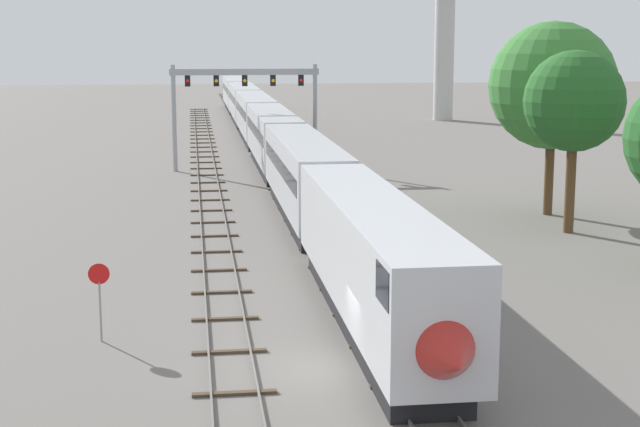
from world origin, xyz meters
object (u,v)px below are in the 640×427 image
at_px(passenger_train, 262,126).
at_px(trackside_tree_right, 553,86).
at_px(signal_gantry, 245,93).
at_px(trackside_tree_mid, 574,102).
at_px(stop_sign, 100,291).

distance_m(passenger_train, trackside_tree_right, 37.96).
distance_m(signal_gantry, trackside_tree_right, 28.68).
relative_size(trackside_tree_mid, trackside_tree_right, 0.86).
height_order(signal_gantry, trackside_tree_right, trackside_tree_right).
xyz_separation_m(passenger_train, trackside_tree_mid, (14.20, -39.95, 4.68)).
bearing_deg(stop_sign, trackside_tree_right, 41.53).
xyz_separation_m(stop_sign, trackside_tree_mid, (24.20, 16.69, 5.42)).
bearing_deg(passenger_train, trackside_tree_mid, -70.44).
height_order(passenger_train, stop_sign, passenger_train).
height_order(passenger_train, signal_gantry, signal_gantry).
relative_size(signal_gantry, trackside_tree_right, 1.03).
bearing_deg(trackside_tree_right, stop_sign, -138.47).
xyz_separation_m(passenger_train, stop_sign, (-10.00, -56.64, -0.74)).
xyz_separation_m(signal_gantry, trackside_tree_mid, (16.45, -28.32, 0.98)).
distance_m(stop_sign, trackside_tree_right, 34.02).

